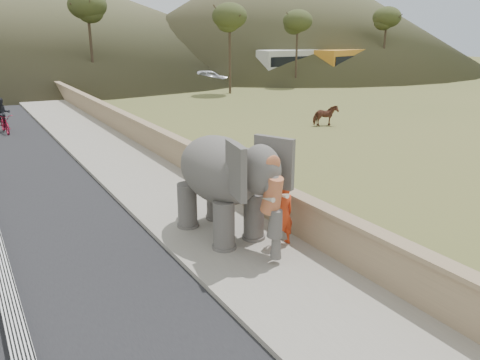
# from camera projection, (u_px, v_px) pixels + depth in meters

# --- Properties ---
(ground) EXTENTS (160.00, 160.00, 0.00)m
(ground) POSITION_uv_depth(u_px,v_px,m) (342.00, 329.00, 8.35)
(ground) COLOR olive
(ground) RESTS_ON ground
(walkway) EXTENTS (3.00, 120.00, 0.15)m
(walkway) POSITION_uv_depth(u_px,v_px,m) (145.00, 179.00, 16.46)
(walkway) COLOR #9E9687
(walkway) RESTS_ON ground
(parapet) EXTENTS (0.30, 120.00, 1.10)m
(parapet) POSITION_uv_depth(u_px,v_px,m) (187.00, 159.00, 17.13)
(parapet) COLOR tan
(parapet) RESTS_ON ground
(cow) EXTENTS (1.44, 0.90, 1.13)m
(cow) POSITION_uv_depth(u_px,v_px,m) (325.00, 116.00, 25.55)
(cow) COLOR brown
(cow) RESTS_ON ground
(distant_car) EXTENTS (4.53, 2.79, 1.44)m
(distant_car) POSITION_uv_depth(u_px,v_px,m) (209.00, 77.00, 43.92)
(distant_car) COLOR silver
(distant_car) RESTS_ON ground
(bus_white) EXTENTS (11.14, 3.22, 3.10)m
(bus_white) POSITION_uv_depth(u_px,v_px,m) (309.00, 65.00, 47.19)
(bus_white) COLOR silver
(bus_white) RESTS_ON ground
(bus_orange) EXTENTS (11.28, 4.58, 3.10)m
(bus_orange) POSITION_uv_depth(u_px,v_px,m) (356.00, 64.00, 48.63)
(bus_orange) COLOR orange
(bus_orange) RESTS_ON ground
(hill_right) EXTENTS (56.00, 56.00, 16.00)m
(hill_right) POSITION_uv_depth(u_px,v_px,m) (280.00, 7.00, 65.90)
(hill_right) COLOR brown
(hill_right) RESTS_ON ground
(hill_far) EXTENTS (80.00, 80.00, 14.00)m
(hill_far) POSITION_uv_depth(u_px,v_px,m) (25.00, 14.00, 65.59)
(hill_far) COLOR brown
(hill_far) RESTS_ON ground
(elephant_and_man) EXTENTS (2.34, 3.80, 2.62)m
(elephant_and_man) POSITION_uv_depth(u_px,v_px,m) (220.00, 184.00, 11.57)
(elephant_and_man) COLOR #66625D
(elephant_and_man) RESTS_ON ground
(motorcyclist) EXTENTS (0.83, 1.89, 1.80)m
(motorcyclist) POSITION_uv_depth(u_px,v_px,m) (4.00, 120.00, 23.75)
(motorcyclist) COLOR maroon
(motorcyclist) RESTS_ON ground
(trees) EXTENTS (47.01, 44.24, 9.02)m
(trees) POSITION_uv_depth(u_px,v_px,m) (101.00, 46.00, 32.50)
(trees) COLOR #473828
(trees) RESTS_ON ground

